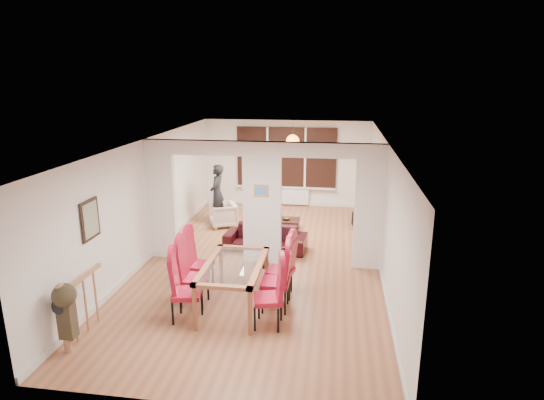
% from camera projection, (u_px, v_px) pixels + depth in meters
% --- Properties ---
extents(floor, '(5.00, 9.00, 0.01)m').
position_uv_depth(floor, '(262.00, 261.00, 9.84)').
color(floor, '#955B3C').
rests_on(floor, ground).
extents(room_walls, '(5.00, 9.00, 2.60)m').
position_uv_depth(room_walls, '(262.00, 203.00, 9.49)').
color(room_walls, silver).
rests_on(room_walls, floor).
extents(divider_wall, '(5.00, 0.18, 2.60)m').
position_uv_depth(divider_wall, '(262.00, 203.00, 9.49)').
color(divider_wall, white).
rests_on(divider_wall, floor).
extents(bay_window_blinds, '(3.00, 0.08, 1.80)m').
position_uv_depth(bay_window_blinds, '(286.00, 157.00, 13.67)').
color(bay_window_blinds, black).
rests_on(bay_window_blinds, room_walls).
extents(radiator, '(1.40, 0.08, 0.50)m').
position_uv_depth(radiator, '(286.00, 196.00, 13.95)').
color(radiator, white).
rests_on(radiator, floor).
extents(pendant_light, '(0.36, 0.36, 0.36)m').
position_uv_depth(pendant_light, '(293.00, 141.00, 12.37)').
color(pendant_light, orange).
rests_on(pendant_light, room_walls).
extents(stair_newel, '(0.40, 1.20, 1.10)m').
position_uv_depth(stair_newel, '(83.00, 301.00, 6.95)').
color(stair_newel, '#A56E4B').
rests_on(stair_newel, floor).
extents(wall_poster, '(0.04, 0.52, 0.67)m').
position_uv_depth(wall_poster, '(90.00, 219.00, 7.46)').
color(wall_poster, gray).
rests_on(wall_poster, room_walls).
extents(pillar_photo, '(0.30, 0.03, 0.25)m').
position_uv_depth(pillar_photo, '(261.00, 191.00, 9.32)').
color(pillar_photo, '#4C8CD8').
rests_on(pillar_photo, divider_wall).
extents(dining_table, '(0.98, 1.73, 0.81)m').
position_uv_depth(dining_table, '(234.00, 286.00, 7.79)').
color(dining_table, brown).
rests_on(dining_table, floor).
extents(dining_chair_la, '(0.53, 0.53, 1.13)m').
position_uv_depth(dining_chair_la, '(186.00, 288.00, 7.33)').
color(dining_chair_la, maroon).
rests_on(dining_chair_la, floor).
extents(dining_chair_lb, '(0.46, 0.46, 1.14)m').
position_uv_depth(dining_chair_lb, '(194.00, 274.00, 7.85)').
color(dining_chair_lb, maroon).
rests_on(dining_chair_lb, floor).
extents(dining_chair_lc, '(0.46, 0.46, 1.09)m').
position_uv_depth(dining_chair_lc, '(200.00, 261.00, 8.45)').
color(dining_chair_lc, maroon).
rests_on(dining_chair_lc, floor).
extents(dining_chair_ra, '(0.54, 0.54, 1.12)m').
position_uv_depth(dining_chair_ra, '(268.00, 294.00, 7.16)').
color(dining_chair_ra, maroon).
rests_on(dining_chair_ra, floor).
extents(dining_chair_rb, '(0.47, 0.47, 1.16)m').
position_uv_depth(dining_chair_rb, '(275.00, 278.00, 7.69)').
color(dining_chair_rb, maroon).
rests_on(dining_chair_rb, floor).
extents(dining_chair_rc, '(0.53, 0.53, 1.12)m').
position_uv_depth(dining_chair_rc, '(280.00, 267.00, 8.17)').
color(dining_chair_rc, maroon).
rests_on(dining_chair_rc, floor).
extents(sofa, '(1.91, 0.86, 0.54)m').
position_uv_depth(sofa, '(265.00, 238.00, 10.43)').
color(sofa, black).
rests_on(sofa, floor).
extents(armchair, '(0.89, 0.90, 0.62)m').
position_uv_depth(armchair, '(223.00, 215.00, 12.05)').
color(armchair, '#BDAEA0').
rests_on(armchair, floor).
extents(person, '(0.59, 0.40, 1.59)m').
position_uv_depth(person, '(217.00, 194.00, 12.28)').
color(person, black).
rests_on(person, floor).
extents(television, '(0.87, 0.26, 0.50)m').
position_uv_depth(television, '(353.00, 216.00, 12.18)').
color(television, black).
rests_on(television, floor).
extents(coffee_table, '(1.21, 0.81, 0.25)m').
position_uv_depth(coffee_table, '(278.00, 224.00, 11.91)').
color(coffee_table, black).
rests_on(coffee_table, floor).
extents(bottle, '(0.06, 0.06, 0.26)m').
position_uv_depth(bottle, '(272.00, 215.00, 11.79)').
color(bottle, '#143F19').
rests_on(bottle, coffee_table).
extents(bowl, '(0.20, 0.20, 0.05)m').
position_uv_depth(bowl, '(286.00, 219.00, 11.82)').
color(bowl, black).
rests_on(bowl, coffee_table).
extents(shoes, '(0.22, 0.24, 0.09)m').
position_uv_depth(shoes, '(263.00, 265.00, 9.54)').
color(shoes, black).
rests_on(shoes, floor).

